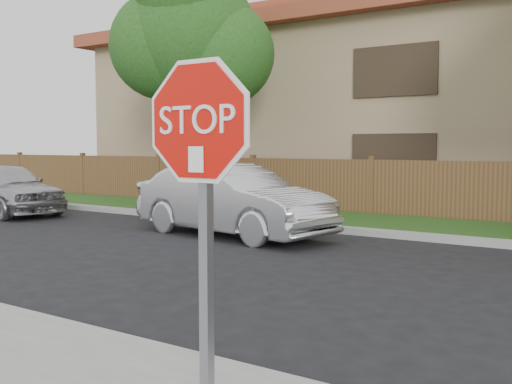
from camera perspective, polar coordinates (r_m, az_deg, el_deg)
The scene contains 6 objects.
ground at distance 5.32m, azimuth 2.47°, elevation -17.75°, with size 90.00×90.00×0.00m, color black.
far_curb at distance 12.76m, azimuth 21.91°, elevation -4.55°, with size 70.00×0.30×0.15m, color gray.
tree_left at distance 18.25m, azimuth -6.28°, elevation 14.62°, with size 4.80×3.90×7.78m.
stop_sign at distance 3.51m, azimuth -5.27°, elevation 1.48°, with size 1.01×0.13×2.55m.
sedan_far_left at distance 18.78m, azimuth -22.80°, elevation 0.34°, with size 1.79×4.46×1.52m, color #B2B1B6.
sedan_left at distance 13.19m, azimuth -2.29°, elevation -0.79°, with size 1.68×4.82×1.59m, color silver.
Camera 1 is at (2.55, -4.21, 2.01)m, focal length 42.00 mm.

